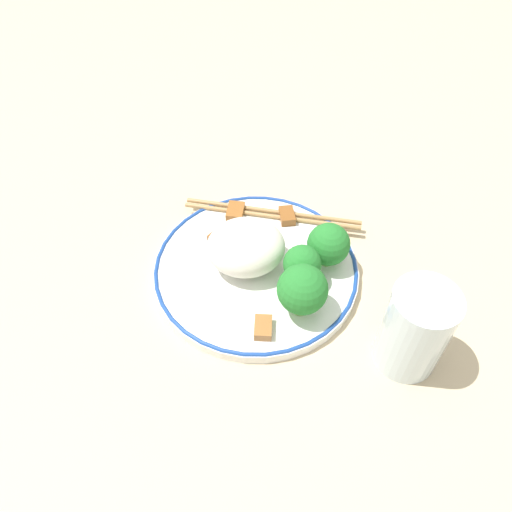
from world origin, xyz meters
name	(u,v)px	position (x,y,z in m)	size (l,w,h in m)	color
ground_plane	(256,273)	(0.00, 0.00, 0.00)	(3.00, 3.00, 0.00)	#C6B28E
plate	(256,269)	(0.00, 0.00, 0.01)	(0.26, 0.26, 0.02)	white
rice_mound	(246,247)	(-0.01, -0.01, 0.04)	(0.08, 0.10, 0.06)	white
broccoli_back_left	(302,290)	(0.07, 0.05, 0.05)	(0.06, 0.06, 0.07)	#7FB756
broccoli_back_center	(302,264)	(0.03, 0.05, 0.04)	(0.05, 0.05, 0.05)	#7FB756
broccoli_back_right	(328,244)	(0.00, 0.09, 0.05)	(0.05, 0.05, 0.06)	#7FB756
meat_near_front	(287,216)	(-0.08, 0.05, 0.02)	(0.03, 0.02, 0.01)	brown
meat_near_left	(236,211)	(-0.09, -0.02, 0.02)	(0.03, 0.03, 0.01)	#995B28
meat_near_right	(262,328)	(0.09, 0.00, 0.02)	(0.03, 0.02, 0.01)	#9E6633
meat_near_back	(222,238)	(-0.05, -0.04, 0.02)	(0.04, 0.04, 0.01)	brown
chopsticks	(272,214)	(-0.09, 0.03, 0.02)	(0.08, 0.24, 0.01)	#AD8451
drinking_glass	(415,330)	(0.13, 0.15, 0.06)	(0.07, 0.07, 0.11)	silver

